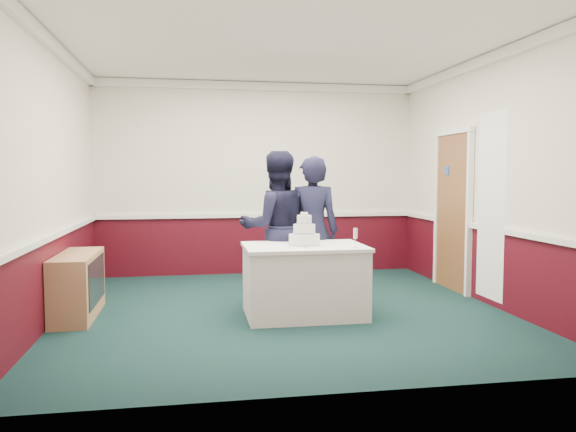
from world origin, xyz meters
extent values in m
plane|color=#132F2F|center=(0.00, 0.00, 0.00)|extent=(5.00, 5.00, 0.00)
cube|color=silver|center=(0.00, 2.48, 1.50)|extent=(5.00, 0.05, 3.00)
cube|color=silver|center=(-2.48, 0.00, 1.50)|extent=(0.05, 5.00, 3.00)
cube|color=silver|center=(2.48, 0.00, 1.50)|extent=(0.05, 5.00, 3.00)
cube|color=white|center=(0.00, 0.00, 2.98)|extent=(5.00, 5.00, 0.05)
cube|color=#420812|center=(0.00, 2.48, 0.45)|extent=(5.00, 0.02, 0.90)
cube|color=white|center=(0.00, 2.47, 0.92)|extent=(4.98, 0.05, 0.06)
cube|color=white|center=(0.00, 2.46, 2.93)|extent=(5.00, 0.08, 0.12)
cube|color=#905D33|center=(2.46, 0.80, 1.05)|extent=(0.05, 0.90, 2.10)
cube|color=#234799|center=(2.44, 0.95, 1.62)|extent=(0.01, 0.12, 0.12)
cube|color=white|center=(2.42, -0.25, 1.20)|extent=(0.02, 0.60, 2.20)
cube|color=#A2744E|center=(-2.28, 0.10, 0.35)|extent=(0.40, 1.20, 0.70)
cube|color=black|center=(-2.07, 0.10, 0.40)|extent=(0.01, 1.00, 0.50)
cube|color=white|center=(0.19, -0.28, 0.38)|extent=(1.28, 0.88, 0.76)
cube|color=white|center=(0.19, -0.28, 0.77)|extent=(1.32, 0.92, 0.04)
cylinder|color=white|center=(0.19, -0.28, 0.85)|extent=(0.34, 0.34, 0.12)
cylinder|color=silver|center=(0.19, -0.28, 0.80)|extent=(0.35, 0.35, 0.03)
cylinder|color=white|center=(0.19, -0.28, 0.97)|extent=(0.24, 0.24, 0.11)
cylinder|color=silver|center=(0.19, -0.28, 0.92)|extent=(0.25, 0.25, 0.02)
cylinder|color=white|center=(0.19, -0.28, 1.07)|extent=(0.16, 0.16, 0.10)
cylinder|color=silver|center=(0.19, -0.28, 1.03)|extent=(0.17, 0.17, 0.02)
sphere|color=#EDE5C9|center=(0.19, -0.28, 1.14)|extent=(0.03, 0.03, 0.03)
sphere|color=#EDE5C9|center=(0.21, -0.26, 1.14)|extent=(0.03, 0.03, 0.03)
sphere|color=#EDE5C9|center=(0.17, -0.25, 1.14)|extent=(0.03, 0.03, 0.03)
sphere|color=#EDE5C9|center=(0.20, -0.30, 1.14)|extent=(0.03, 0.03, 0.03)
sphere|color=#EDE5C9|center=(0.16, -0.29, 1.14)|extent=(0.03, 0.03, 0.03)
cube|color=silver|center=(0.16, -0.48, 0.79)|extent=(0.02, 0.22, 0.00)
cylinder|color=silver|center=(0.69, -0.56, 0.79)|extent=(0.05, 0.05, 0.01)
cylinder|color=silver|center=(0.69, -0.56, 0.84)|extent=(0.01, 0.01, 0.09)
cylinder|color=silver|center=(0.69, -0.56, 0.94)|extent=(0.04, 0.04, 0.11)
imported|color=black|center=(-0.03, 0.39, 0.92)|extent=(0.94, 0.76, 1.85)
imported|color=black|center=(0.39, 0.27, 0.89)|extent=(0.72, 0.54, 1.78)
camera|label=1|loc=(-1.04, -6.29, 1.57)|focal=35.00mm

